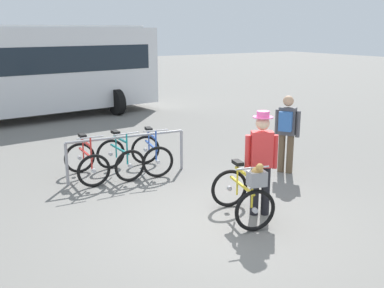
{
  "coord_description": "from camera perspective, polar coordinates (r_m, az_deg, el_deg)",
  "views": [
    {
      "loc": [
        -3.94,
        -5.42,
        2.98
      ],
      "look_at": [
        0.18,
        1.17,
        1.0
      ],
      "focal_mm": 42.69,
      "sensor_mm": 36.0,
      "label": 1
    }
  ],
  "objects": [
    {
      "name": "ground_plane",
      "position": [
        7.33,
        3.69,
        -9.72
      ],
      "size": [
        80.0,
        80.0,
        0.0
      ],
      "primitive_type": "plane",
      "color": "slate"
    },
    {
      "name": "bike_rack_rail",
      "position": [
        9.37,
        -8.12,
        -0.34
      ],
      "size": [
        2.5,
        0.29,
        0.88
      ],
      "color": "#99999E",
      "rests_on": "ground"
    },
    {
      "name": "racked_bike_red",
      "position": [
        9.4,
        -13.06,
        -2.23
      ],
      "size": [
        0.73,
        1.15,
        0.98
      ],
      "color": "black",
      "rests_on": "ground"
    },
    {
      "name": "racked_bike_teal",
      "position": [
        9.58,
        -9.0,
        -1.73
      ],
      "size": [
        0.66,
        1.12,
        0.98
      ],
      "color": "black",
      "rests_on": "ground"
    },
    {
      "name": "racked_bike_blue",
      "position": [
        9.8,
        -5.1,
        -1.24
      ],
      "size": [
        0.87,
        1.22,
        0.97
      ],
      "color": "black",
      "rests_on": "ground"
    },
    {
      "name": "featured_bicycle",
      "position": [
        7.23,
        6.62,
        -5.99
      ],
      "size": [
        0.91,
        1.25,
        1.09
      ],
      "color": "black",
      "rests_on": "ground"
    },
    {
      "name": "person_with_featured_bike",
      "position": [
        7.39,
        8.65,
        -1.86
      ],
      "size": [
        0.47,
        0.34,
        1.72
      ],
      "color": "black",
      "rests_on": "ground"
    },
    {
      "name": "pedestrian_with_backpack",
      "position": [
        9.69,
        11.75,
        1.81
      ],
      "size": [
        0.44,
        0.47,
        1.64
      ],
      "color": "brown",
      "rests_on": "ground"
    },
    {
      "name": "bus_distant",
      "position": [
        16.13,
        -22.06,
        8.84
      ],
      "size": [
        10.2,
        4.05,
        3.08
      ],
      "color": "silver",
      "rests_on": "ground"
    }
  ]
}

